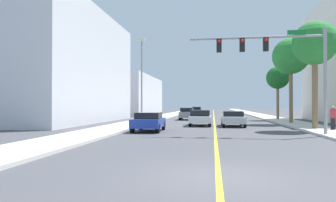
# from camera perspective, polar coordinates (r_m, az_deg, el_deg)

# --- Properties ---
(ground) EXTENTS (192.00, 192.00, 0.00)m
(ground) POSITION_cam_1_polar(r_m,az_deg,el_deg) (50.40, 8.44, -2.84)
(ground) COLOR #47474C
(sidewalk_left) EXTENTS (3.15, 168.00, 0.15)m
(sidewalk_left) POSITION_cam_1_polar(r_m,az_deg,el_deg) (50.97, -0.34, -2.74)
(sidewalk_left) COLOR beige
(sidewalk_left) RESTS_ON ground
(sidewalk_right) EXTENTS (3.15, 168.00, 0.15)m
(sidewalk_right) POSITION_cam_1_polar(r_m,az_deg,el_deg) (51.01, 17.20, -2.71)
(sidewalk_right) COLOR beige
(sidewalk_right) RESTS_ON ground
(lane_marking_center) EXTENTS (0.16, 144.00, 0.01)m
(lane_marking_center) POSITION_cam_1_polar(r_m,az_deg,el_deg) (50.39, 8.44, -2.84)
(lane_marking_center) COLOR yellow
(lane_marking_center) RESTS_ON ground
(building_left_near) EXTENTS (13.81, 21.84, 12.07)m
(building_left_near) POSITION_cam_1_polar(r_m,az_deg,el_deg) (37.45, -21.74, 5.70)
(building_left_near) COLOR silver
(building_left_near) RESTS_ON ground
(building_left_far) EXTENTS (15.49, 22.96, 7.41)m
(building_left_far) POSITION_cam_1_polar(r_m,az_deg,el_deg) (62.73, -9.82, 0.97)
(building_left_far) COLOR silver
(building_left_far) RESTS_ON ground
(traffic_signal_mast) EXTENTS (8.28, 0.36, 6.46)m
(traffic_signal_mast) POSITION_cam_1_polar(r_m,az_deg,el_deg) (20.49, 19.74, 7.71)
(traffic_signal_mast) COLOR gray
(traffic_signal_mast) RESTS_ON sidewalk_right
(street_lamp) EXTENTS (0.56, 0.28, 7.92)m
(street_lamp) POSITION_cam_1_polar(r_m,az_deg,el_deg) (28.92, -4.87, 4.53)
(street_lamp) COLOR gray
(street_lamp) RESTS_ON sidewalk_left
(palm_near) EXTENTS (3.24, 3.24, 7.95)m
(palm_near) POSITION_cam_1_polar(r_m,az_deg,el_deg) (25.79, 25.36, 9.39)
(palm_near) COLOR brown
(palm_near) RESTS_ON sidewalk_right
(palm_mid) EXTENTS (3.56, 3.56, 8.33)m
(palm_mid) POSITION_cam_1_polar(r_m,az_deg,el_deg) (33.07, 21.65, 7.59)
(palm_mid) COLOR brown
(palm_mid) RESTS_ON sidewalk_right
(palm_far) EXTENTS (2.75, 2.75, 6.44)m
(palm_far) POSITION_cam_1_polar(r_m,az_deg,el_deg) (40.32, 19.52, 3.96)
(palm_far) COLOR brown
(palm_far) RESTS_ON sidewalk_right
(car_blue) EXTENTS (2.03, 3.91, 1.35)m
(car_blue) POSITION_cam_1_polar(r_m,az_deg,el_deg) (22.20, -3.56, -3.75)
(car_blue) COLOR #1E389E
(car_blue) RESTS_ON ground
(car_silver) EXTENTS (1.96, 4.31, 1.33)m
(car_silver) POSITION_cam_1_polar(r_m,az_deg,el_deg) (27.83, 11.84, -3.15)
(car_silver) COLOR #BCBCC1
(car_silver) RESTS_ON ground
(car_black) EXTENTS (1.78, 4.20, 1.49)m
(car_black) POSITION_cam_1_polar(r_m,az_deg,el_deg) (58.63, 5.33, -1.78)
(car_black) COLOR black
(car_black) RESTS_ON ground
(car_white) EXTENTS (2.04, 4.34, 1.41)m
(car_white) POSITION_cam_1_polar(r_m,az_deg,el_deg) (28.23, 5.91, -3.05)
(car_white) COLOR white
(car_white) RESTS_ON ground
(car_gray) EXTENTS (1.79, 4.08, 1.51)m
(car_gray) POSITION_cam_1_polar(r_m,az_deg,el_deg) (39.04, 3.49, -2.33)
(car_gray) COLOR slate
(car_gray) RESTS_ON ground
(pedestrian) EXTENTS (0.38, 0.38, 1.67)m
(pedestrian) POSITION_cam_1_polar(r_m,az_deg,el_deg) (24.76, 28.08, -2.74)
(pedestrian) COLOR black
(pedestrian) RESTS_ON sidewalk_right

